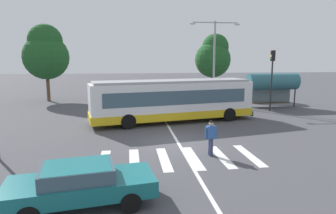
# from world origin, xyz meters

# --- Properties ---
(ground_plane) EXTENTS (160.00, 160.00, 0.00)m
(ground_plane) POSITION_xyz_m (0.00, 0.00, 0.00)
(ground_plane) COLOR #47474C
(city_transit_bus) EXTENTS (12.30, 4.87, 3.06)m
(city_transit_bus) POSITION_xyz_m (0.87, 5.47, 1.59)
(city_transit_bus) COLOR black
(city_transit_bus) RESTS_ON ground_plane
(pedestrian_crossing_street) EXTENTS (0.58, 0.37, 1.72)m
(pedestrian_crossing_street) POSITION_xyz_m (1.51, -2.28, 0.97)
(pedestrian_crossing_street) COLOR #333856
(pedestrian_crossing_street) RESTS_ON ground_plane
(foreground_sedan) EXTENTS (4.72, 2.47, 1.35)m
(foreground_sedan) POSITION_xyz_m (-3.84, -6.41, 0.77)
(foreground_sedan) COLOR black
(foreground_sedan) RESTS_ON ground_plane
(parked_car_white) EXTENTS (1.96, 4.55, 1.35)m
(parked_car_white) POSITION_xyz_m (-2.76, 15.33, 0.77)
(parked_car_white) COLOR black
(parked_car_white) RESTS_ON ground_plane
(parked_car_blue) EXTENTS (1.97, 4.55, 1.35)m
(parked_car_blue) POSITION_xyz_m (0.05, 15.73, 0.77)
(parked_car_blue) COLOR black
(parked_car_blue) RESTS_ON ground_plane
(parked_car_red) EXTENTS (1.99, 4.56, 1.35)m
(parked_car_red) POSITION_xyz_m (2.76, 15.33, 0.77)
(parked_car_red) COLOR black
(parked_car_red) RESTS_ON ground_plane
(traffic_light_far_corner) EXTENTS (0.33, 0.32, 5.30)m
(traffic_light_far_corner) POSITION_xyz_m (10.04, 8.64, 3.52)
(traffic_light_far_corner) COLOR #28282B
(traffic_light_far_corner) RESTS_ON ground_plane
(bus_stop_shelter) EXTENTS (4.79, 1.54, 3.25)m
(bus_stop_shelter) POSITION_xyz_m (11.09, 10.44, 2.42)
(bus_stop_shelter) COLOR #28282B
(bus_stop_shelter) RESTS_ON ground_plane
(twin_arm_street_lamp) EXTENTS (5.04, 0.32, 8.21)m
(twin_arm_street_lamp) POSITION_xyz_m (6.11, 12.89, 5.15)
(twin_arm_street_lamp) COLOR #939399
(twin_arm_street_lamp) RESTS_ON ground_plane
(background_tree_left) EXTENTS (4.79, 4.79, 8.25)m
(background_tree_left) POSITION_xyz_m (-11.04, 17.78, 5.27)
(background_tree_left) COLOR brown
(background_tree_left) RESTS_ON ground_plane
(background_tree_right) EXTENTS (4.35, 4.35, 7.64)m
(background_tree_right) POSITION_xyz_m (8.07, 19.77, 4.93)
(background_tree_right) COLOR brown
(background_tree_right) RESTS_ON ground_plane
(crosswalk_painted_stripes) EXTENTS (7.29, 3.22, 0.01)m
(crosswalk_painted_stripes) POSITION_xyz_m (-0.07, -2.50, 0.00)
(crosswalk_painted_stripes) COLOR silver
(crosswalk_painted_stripes) RESTS_ON ground_plane
(lane_center_line) EXTENTS (0.16, 24.00, 0.01)m
(lane_center_line) POSITION_xyz_m (0.33, 2.00, 0.00)
(lane_center_line) COLOR silver
(lane_center_line) RESTS_ON ground_plane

